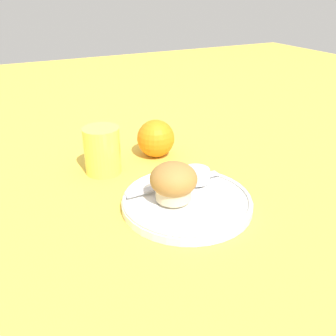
% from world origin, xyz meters
% --- Properties ---
extents(ground_plane, '(3.00, 3.00, 0.00)m').
position_xyz_m(ground_plane, '(0.00, 0.00, 0.00)').
color(ground_plane, gold).
extents(plate, '(0.23, 0.23, 0.02)m').
position_xyz_m(plate, '(0.01, -0.01, 0.01)').
color(plate, white).
rests_on(plate, ground_plane).
extents(muffin, '(0.08, 0.08, 0.07)m').
position_xyz_m(muffin, '(-0.02, -0.00, 0.05)').
color(muffin, beige).
rests_on(muffin, plate).
extents(cream_ramekin, '(0.05, 0.05, 0.02)m').
position_xyz_m(cream_ramekin, '(0.05, 0.04, 0.03)').
color(cream_ramekin, silver).
rests_on(cream_ramekin, plate).
extents(berry_pair, '(0.03, 0.02, 0.02)m').
position_xyz_m(berry_pair, '(-0.00, 0.04, 0.03)').
color(berry_pair, '#B7192D').
rests_on(berry_pair, plate).
extents(butter_knife, '(0.19, 0.02, 0.00)m').
position_xyz_m(butter_knife, '(0.01, 0.04, 0.02)').
color(butter_knife, '#B7B7BC').
rests_on(butter_knife, plate).
extents(orange_fruit, '(0.08, 0.08, 0.08)m').
position_xyz_m(orange_fruit, '(0.05, 0.21, 0.04)').
color(orange_fruit, orange).
rests_on(orange_fruit, ground_plane).
extents(juice_glass, '(0.07, 0.07, 0.10)m').
position_xyz_m(juice_glass, '(-0.08, 0.19, 0.05)').
color(juice_glass, '#EAD14C').
rests_on(juice_glass, ground_plane).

